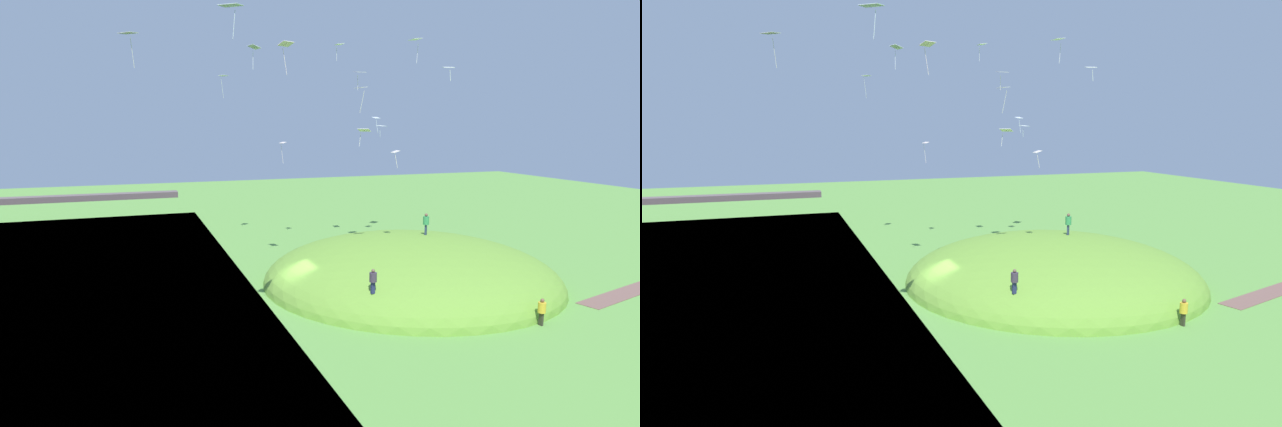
# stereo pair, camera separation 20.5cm
# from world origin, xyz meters

# --- Properties ---
(ground_plane) EXTENTS (160.00, 160.00, 0.00)m
(ground_plane) POSITION_xyz_m (0.00, 0.00, 0.00)
(ground_plane) COLOR #619B43
(grass_hill) EXTENTS (22.98, 22.34, 6.90)m
(grass_hill) POSITION_xyz_m (9.64, 0.63, 0.00)
(grass_hill) COLOR #6B9E36
(grass_hill) RESTS_ON ground_plane
(dirt_path) EXTENTS (11.38, 4.45, 0.04)m
(dirt_path) POSITION_xyz_m (23.38, -7.26, 0.02)
(dirt_path) COLOR brown
(dirt_path) RESTS_ON ground_plane
(person_near_shore) EXTENTS (0.67, 0.67, 1.73)m
(person_near_shore) POSITION_xyz_m (11.42, 1.48, 4.48)
(person_near_shore) COLOR #283752
(person_near_shore) RESTS_ON grass_hill
(person_walking_path) EXTENTS (0.51, 0.51, 1.56)m
(person_walking_path) POSITION_xyz_m (3.09, -6.37, 2.80)
(person_walking_path) COLOR navy
(person_walking_path) RESTS_ON grass_hill
(person_on_hilltop) EXTENTS (0.55, 0.55, 1.71)m
(person_on_hilltop) POSITION_xyz_m (12.52, -10.37, 1.06)
(person_on_hilltop) COLOR #333224
(person_on_hilltop) RESTS_ON ground_plane
(kite_0) EXTENTS (0.57, 0.77, 1.24)m
(kite_0) POSITION_xyz_m (7.70, -0.13, 10.08)
(kite_0) COLOR silver
(kite_1) EXTENTS (1.11, 0.98, 2.03)m
(kite_1) POSITION_xyz_m (-1.00, -1.82, 16.95)
(kite_1) COLOR white
(kite_2) EXTENTS (0.94, 0.81, 1.59)m
(kite_2) POSITION_xyz_m (13.24, 14.71, 12.66)
(kite_2) COLOR white
(kite_3) EXTENTS (1.44, 1.42, 1.23)m
(kite_3) POSITION_xyz_m (15.21, 17.47, 11.91)
(kite_3) COLOR white
(kite_4) EXTENTS (1.02, 1.02, 1.28)m
(kite_4) POSITION_xyz_m (5.37, 0.30, 11.65)
(kite_4) COLOR white
(kite_5) EXTENTS (1.09, 1.16, 2.21)m
(kite_5) POSITION_xyz_m (-1.40, 18.79, 16.66)
(kite_5) COLOR white
(kite_6) EXTENTS (1.07, 0.81, 1.61)m
(kite_6) POSITION_xyz_m (9.15, 9.75, 16.62)
(kite_6) COLOR white
(kite_7) EXTENTS (1.40, 1.42, 2.32)m
(kite_7) POSITION_xyz_m (-10.15, 5.05, 18.14)
(kite_7) COLOR white
(kite_8) EXTENTS (1.29, 1.25, 1.60)m
(kite_8) POSITION_xyz_m (-5.66, -8.66, 17.62)
(kite_8) COLOR white
(kite_9) EXTENTS (0.90, 1.13, 2.15)m
(kite_9) POSITION_xyz_m (7.86, 6.53, 15.00)
(kite_9) COLOR white
(kite_10) EXTENTS (0.91, 1.17, 1.79)m
(kite_10) POSITION_xyz_m (-1.24, 5.85, 17.78)
(kite_10) COLOR white
(kite_11) EXTENTS (0.85, 1.20, 2.06)m
(kite_11) POSITION_xyz_m (13.14, 7.03, 19.22)
(kite_11) COLOR white
(kite_12) EXTENTS (0.72, 1.01, 1.52)m
(kite_12) POSITION_xyz_m (8.11, 12.08, 19.25)
(kite_12) COLOR white
(kite_13) EXTENTS (0.68, 0.84, 2.22)m
(kite_13) POSITION_xyz_m (4.44, 18.44, 10.01)
(kite_13) COLOR white
(kite_14) EXTENTS (0.94, 0.76, 1.14)m
(kite_14) POSITION_xyz_m (13.22, 1.89, 16.44)
(kite_14) COLOR white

